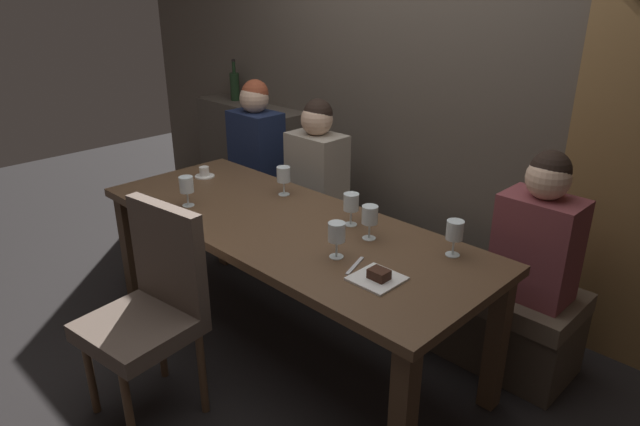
{
  "coord_description": "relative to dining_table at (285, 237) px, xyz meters",
  "views": [
    {
      "loc": [
        1.95,
        -1.72,
        1.87
      ],
      "look_at": [
        0.22,
        0.03,
        0.84
      ],
      "focal_mm": 31.52,
      "sensor_mm": 36.0,
      "label": 1
    }
  ],
  "objects": [
    {
      "name": "back_counter",
      "position": [
        -1.55,
        1.04,
        -0.18
      ],
      "size": [
        1.1,
        0.28,
        0.95
      ],
      "primitive_type": "cube",
      "color": "#494138",
      "rests_on": "ground"
    },
    {
      "name": "diner_far_end",
      "position": [
        1.01,
        0.69,
        0.14
      ],
      "size": [
        0.36,
        0.24,
        0.72
      ],
      "color": "brown",
      "rests_on": "banquette_bench"
    },
    {
      "name": "wine_glass_center_front",
      "position": [
        0.45,
        -0.1,
        0.2
      ],
      "size": [
        0.08,
        0.08,
        0.16
      ],
      "color": "silver",
      "rests_on": "dining_table"
    },
    {
      "name": "diner_bearded",
      "position": [
        -0.46,
        0.7,
        0.15
      ],
      "size": [
        0.36,
        0.24,
        0.74
      ],
      "color": "#9E9384",
      "rests_on": "banquette_bench"
    },
    {
      "name": "wine_glass_center_back",
      "position": [
        0.43,
        0.15,
        0.2
      ],
      "size": [
        0.08,
        0.08,
        0.16
      ],
      "color": "silver",
      "rests_on": "dining_table"
    },
    {
      "name": "banquette_bench",
      "position": [
        0.0,
        0.7,
        -0.42
      ],
      "size": [
        2.5,
        0.44,
        0.45
      ],
      "color": "#40352A",
      "rests_on": "ground"
    },
    {
      "name": "dining_table",
      "position": [
        0.0,
        0.0,
        0.0
      ],
      "size": [
        2.2,
        0.84,
        0.74
      ],
      "color": "#493422",
      "rests_on": "ground"
    },
    {
      "name": "fork_on_table",
      "position": [
        0.57,
        -0.11,
        0.09
      ],
      "size": [
        0.07,
        0.17,
        0.01
      ],
      "primitive_type": "cube",
      "rotation": [
        0.0,
        0.0,
        0.33
      ],
      "color": "silver",
      "rests_on": "dining_table"
    },
    {
      "name": "diner_redhead",
      "position": [
        -1.05,
        0.68,
        0.17
      ],
      "size": [
        0.36,
        0.24,
        0.8
      ],
      "color": "#192342",
      "rests_on": "banquette_bench"
    },
    {
      "name": "wine_glass_near_left",
      "position": [
        0.26,
        0.21,
        0.2
      ],
      "size": [
        0.08,
        0.08,
        0.16
      ],
      "color": "silver",
      "rests_on": "dining_table"
    },
    {
      "name": "wine_glass_end_left",
      "position": [
        -0.28,
        0.25,
        0.2
      ],
      "size": [
        0.08,
        0.08,
        0.16
      ],
      "color": "silver",
      "rests_on": "dining_table"
    },
    {
      "name": "dessert_plate",
      "position": [
        0.71,
        -0.13,
        0.1
      ],
      "size": [
        0.19,
        0.19,
        0.05
      ],
      "color": "white",
      "rests_on": "dining_table"
    },
    {
      "name": "wine_glass_end_right",
      "position": [
        -0.53,
        -0.22,
        0.2
      ],
      "size": [
        0.08,
        0.08,
        0.16
      ],
      "color": "silver",
      "rests_on": "dining_table"
    },
    {
      "name": "espresso_cup",
      "position": [
        -0.86,
        0.12,
        0.11
      ],
      "size": [
        0.12,
        0.12,
        0.06
      ],
      "color": "white",
      "rests_on": "dining_table"
    },
    {
      "name": "wine_bottle_dark_red",
      "position": [
        -1.77,
        1.06,
        0.42
      ],
      "size": [
        0.08,
        0.08,
        0.33
      ],
      "color": "black",
      "rests_on": "back_counter"
    },
    {
      "name": "ground",
      "position": [
        0.0,
        0.0,
        -0.65
      ],
      "size": [
        9.0,
        9.0,
        0.0
      ],
      "primitive_type": "plane",
      "color": "black"
    },
    {
      "name": "chair_near_side",
      "position": [
        -0.08,
        -0.72,
        -0.09
      ],
      "size": [
        0.49,
        0.49,
        0.98
      ],
      "color": "brown",
      "rests_on": "ground"
    },
    {
      "name": "wine_glass_far_left",
      "position": [
        0.81,
        0.27,
        0.2
      ],
      "size": [
        0.08,
        0.08,
        0.16
      ],
      "color": "silver",
      "rests_on": "dining_table"
    },
    {
      "name": "back_wall_tiled",
      "position": [
        0.0,
        1.22,
        0.85
      ],
      "size": [
        6.0,
        0.12,
        3.0
      ],
      "primitive_type": "cube",
      "color": "brown",
      "rests_on": "ground"
    }
  ]
}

